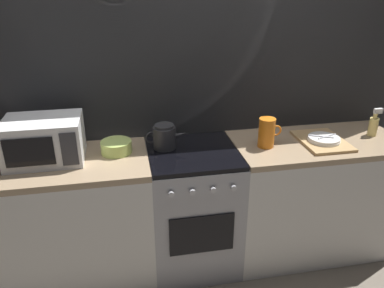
{
  "coord_description": "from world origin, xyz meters",
  "views": [
    {
      "loc": [
        -0.43,
        -2.22,
        1.96
      ],
      "look_at": [
        -0.01,
        0.0,
        0.95
      ],
      "focal_mm": 35.39,
      "sensor_mm": 36.0,
      "label": 1
    }
  ],
  "objects_px": {
    "stove_unit": "(193,208)",
    "pitcher": "(267,133)",
    "kettle": "(165,137)",
    "dish_pile": "(323,140)",
    "microwave": "(44,140)",
    "mixing_bowl": "(116,147)",
    "spray_bottle": "(374,125)"
  },
  "relations": [
    {
      "from": "dish_pile",
      "to": "spray_bottle",
      "type": "bearing_deg",
      "value": 7.68
    },
    {
      "from": "stove_unit",
      "to": "mixing_bowl",
      "type": "xyz_separation_m",
      "value": [
        -0.49,
        0.07,
        0.49
      ]
    },
    {
      "from": "stove_unit",
      "to": "dish_pile",
      "type": "distance_m",
      "value": 1.02
    },
    {
      "from": "stove_unit",
      "to": "dish_pile",
      "type": "relative_size",
      "value": 2.25
    },
    {
      "from": "kettle",
      "to": "dish_pile",
      "type": "bearing_deg",
      "value": -6.39
    },
    {
      "from": "stove_unit",
      "to": "kettle",
      "type": "height_order",
      "value": "kettle"
    },
    {
      "from": "mixing_bowl",
      "to": "spray_bottle",
      "type": "xyz_separation_m",
      "value": [
        1.82,
        -0.05,
        0.04
      ]
    },
    {
      "from": "kettle",
      "to": "pitcher",
      "type": "bearing_deg",
      "value": -8.7
    },
    {
      "from": "kettle",
      "to": "pitcher",
      "type": "height_order",
      "value": "pitcher"
    },
    {
      "from": "mixing_bowl",
      "to": "dish_pile",
      "type": "distance_m",
      "value": 1.41
    },
    {
      "from": "dish_pile",
      "to": "mixing_bowl",
      "type": "bearing_deg",
      "value": 175.56
    },
    {
      "from": "stove_unit",
      "to": "spray_bottle",
      "type": "relative_size",
      "value": 4.43
    },
    {
      "from": "kettle",
      "to": "mixing_bowl",
      "type": "height_order",
      "value": "kettle"
    },
    {
      "from": "stove_unit",
      "to": "microwave",
      "type": "relative_size",
      "value": 1.96
    },
    {
      "from": "stove_unit",
      "to": "kettle",
      "type": "xyz_separation_m",
      "value": [
        -0.18,
        0.08,
        0.53
      ]
    },
    {
      "from": "spray_bottle",
      "to": "microwave",
      "type": "bearing_deg",
      "value": 179.27
    },
    {
      "from": "microwave",
      "to": "pitcher",
      "type": "relative_size",
      "value": 2.3
    },
    {
      "from": "stove_unit",
      "to": "microwave",
      "type": "xyz_separation_m",
      "value": [
        -0.92,
        0.05,
        0.59
      ]
    },
    {
      "from": "microwave",
      "to": "mixing_bowl",
      "type": "distance_m",
      "value": 0.44
    },
    {
      "from": "microwave",
      "to": "kettle",
      "type": "xyz_separation_m",
      "value": [
        0.75,
        0.04,
        -0.05
      ]
    },
    {
      "from": "microwave",
      "to": "kettle",
      "type": "distance_m",
      "value": 0.75
    },
    {
      "from": "mixing_bowl",
      "to": "dish_pile",
      "type": "height_order",
      "value": "mixing_bowl"
    },
    {
      "from": "pitcher",
      "to": "spray_bottle",
      "type": "relative_size",
      "value": 0.99
    },
    {
      "from": "microwave",
      "to": "mixing_bowl",
      "type": "bearing_deg",
      "value": 3.21
    },
    {
      "from": "stove_unit",
      "to": "pitcher",
      "type": "bearing_deg",
      "value": -2.29
    },
    {
      "from": "pitcher",
      "to": "kettle",
      "type": "bearing_deg",
      "value": 171.3
    },
    {
      "from": "stove_unit",
      "to": "kettle",
      "type": "distance_m",
      "value": 0.57
    },
    {
      "from": "dish_pile",
      "to": "pitcher",
      "type": "bearing_deg",
      "value": 177.47
    },
    {
      "from": "stove_unit",
      "to": "microwave",
      "type": "height_order",
      "value": "microwave"
    },
    {
      "from": "mixing_bowl",
      "to": "spray_bottle",
      "type": "bearing_deg",
      "value": -1.66
    },
    {
      "from": "microwave",
      "to": "mixing_bowl",
      "type": "xyz_separation_m",
      "value": [
        0.43,
        0.02,
        -0.1
      ]
    },
    {
      "from": "microwave",
      "to": "dish_pile",
      "type": "distance_m",
      "value": 1.84
    }
  ]
}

